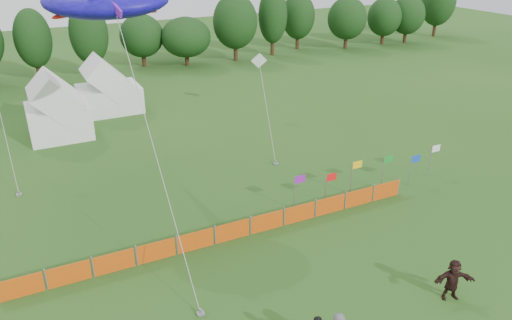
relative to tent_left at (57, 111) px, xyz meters
name	(u,v)px	position (x,y,z in m)	size (l,w,h in m)	color
treeline	(112,35)	(8.06, 17.70, 2.16)	(104.57, 8.78, 8.36)	#382314
tent_left	(57,111)	(0.00, 0.00, 0.00)	(4.55, 4.55, 4.01)	white
tent_right	(109,90)	(4.71, 4.32, -0.15)	(5.27, 4.22, 3.72)	white
barrier_fence	(232,231)	(6.05, -19.30, -1.52)	(21.90, 0.06, 1.00)	#CC4A0B
flag_row	(371,171)	(15.64, -18.23, -0.63)	(10.73, 0.70, 2.24)	gray
spectator_f	(453,280)	(12.62, -27.64, -1.07)	(1.78, 0.57, 1.92)	black
small_kite_white	(263,83)	(15.21, -4.81, 1.53)	(4.50, 10.21, 5.40)	white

